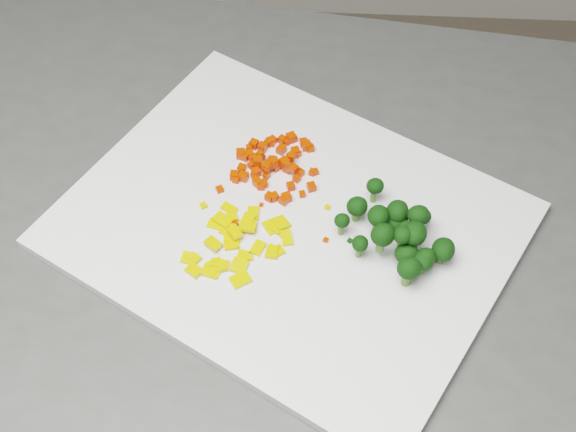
{
  "coord_description": "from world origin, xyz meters",
  "views": [
    {
      "loc": [
        -0.08,
        -0.0,
        1.6
      ],
      "look_at": [
        -0.11,
        0.51,
        0.92
      ],
      "focal_mm": 50.0,
      "sensor_mm": 36.0,
      "label": 1
    }
  ],
  "objects_px": {
    "counter_block": "(307,400)",
    "broccoli_pile": "(394,227)",
    "cutting_board": "(288,225)",
    "pepper_pile": "(233,235)",
    "carrot_pile": "(277,161)"
  },
  "relations": [
    {
      "from": "carrot_pile",
      "to": "pepper_pile",
      "type": "height_order",
      "value": "carrot_pile"
    },
    {
      "from": "pepper_pile",
      "to": "cutting_board",
      "type": "bearing_deg",
      "value": 25.01
    },
    {
      "from": "counter_block",
      "to": "broccoli_pile",
      "type": "distance_m",
      "value": 0.5
    },
    {
      "from": "pepper_pile",
      "to": "broccoli_pile",
      "type": "height_order",
      "value": "broccoli_pile"
    },
    {
      "from": "pepper_pile",
      "to": "carrot_pile",
      "type": "bearing_deg",
      "value": 68.13
    },
    {
      "from": "counter_block",
      "to": "broccoli_pile",
      "type": "height_order",
      "value": "broccoli_pile"
    },
    {
      "from": "carrot_pile",
      "to": "counter_block",
      "type": "bearing_deg",
      "value": -56.87
    },
    {
      "from": "carrot_pile",
      "to": "broccoli_pile",
      "type": "xyz_separation_m",
      "value": [
        0.13,
        -0.1,
        0.01
      ]
    },
    {
      "from": "cutting_board",
      "to": "pepper_pile",
      "type": "relative_size",
      "value": 3.88
    },
    {
      "from": "counter_block",
      "to": "carrot_pile",
      "type": "xyz_separation_m",
      "value": [
        -0.05,
        0.07,
        0.48
      ]
    },
    {
      "from": "carrot_pile",
      "to": "pepper_pile",
      "type": "bearing_deg",
      "value": -111.87
    },
    {
      "from": "cutting_board",
      "to": "broccoli_pile",
      "type": "distance_m",
      "value": 0.12
    },
    {
      "from": "pepper_pile",
      "to": "counter_block",
      "type": "bearing_deg",
      "value": 19.01
    },
    {
      "from": "cutting_board",
      "to": "pepper_pile",
      "type": "distance_m",
      "value": 0.06
    },
    {
      "from": "pepper_pile",
      "to": "broccoli_pile",
      "type": "xyz_separation_m",
      "value": [
        0.17,
        0.0,
        0.02
      ]
    }
  ]
}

